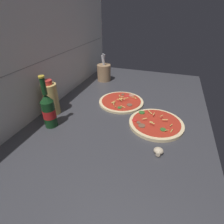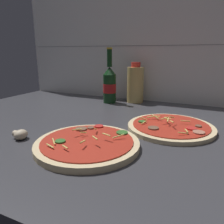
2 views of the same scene
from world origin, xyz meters
The scene contains 7 objects.
counter_slab centered at (0.00, 0.00, 1.25)cm, with size 160.00×90.00×2.50cm.
tile_backsplash centered at (0.00, 45.50, 30.00)cm, with size 160.00×1.13×60.00cm.
pizza_near centered at (-5.67, -17.87, 3.46)cm, with size 27.65×27.65×4.22cm.
pizza_far centered at (11.73, 5.69, 3.30)cm, with size 27.88×27.88×4.76cm.
beer_bottle centered at (-23.24, 32.68, 11.73)cm, with size 6.33×6.33×26.53cm.
oil_bottle centered at (-12.21, 39.31, 11.56)cm, with size 8.25×8.25×19.70cm.
mushroom_left centered at (-26.14, -21.24, 3.93)cm, with size 4.30×4.10×2.87cm.
Camera 2 is at (22.72, -63.62, 26.88)cm, focal length 35.00 mm.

